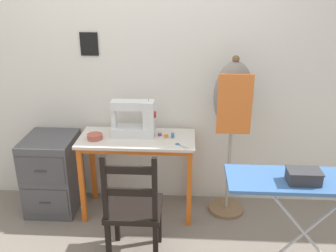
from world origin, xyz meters
TOP-DOWN VIEW (x-y plane):
  - ground_plane at (0.00, 0.00)m, footprint 14.00×14.00m
  - wall_back at (-0.00, 0.52)m, footprint 10.00×0.06m
  - sewing_table at (0.00, 0.21)m, footprint 0.99×0.45m
  - sewing_machine at (-0.01, 0.27)m, footprint 0.38×0.15m
  - fabric_bowl at (-0.35, 0.18)m, footprint 0.13×0.13m
  - scissors at (0.37, 0.08)m, footprint 0.12×0.12m
  - thread_spool_near_machine at (0.19, 0.27)m, footprint 0.04×0.04m
  - thread_spool_mid_table at (0.25, 0.23)m, footprint 0.04×0.04m
  - thread_spool_far_edge at (0.31, 0.23)m, footprint 0.03×0.03m
  - wooden_chair at (0.05, -0.39)m, footprint 0.40×0.38m
  - filing_cabinet at (-0.78, 0.24)m, footprint 0.44×0.50m
  - dress_form at (0.80, 0.28)m, footprint 0.32×0.32m
  - ironing_board at (1.23, -0.55)m, footprint 1.09×0.35m
  - storage_box at (1.16, -0.59)m, footprint 0.21×0.13m

SIDE VIEW (x-z plane):
  - ground_plane at x=0.00m, z-range 0.00..0.00m
  - filing_cabinet at x=-0.78m, z-range 0.00..0.70m
  - wooden_chair at x=0.05m, z-range -0.03..0.89m
  - sewing_table at x=0.00m, z-range 0.25..0.98m
  - scissors at x=0.37m, z-range 0.73..0.74m
  - thread_spool_near_machine at x=0.19m, z-range 0.73..0.76m
  - thread_spool_mid_table at x=0.25m, z-range 0.73..0.77m
  - thread_spool_far_edge at x=0.31m, z-range 0.73..0.77m
  - fabric_bowl at x=-0.35m, z-range 0.73..0.77m
  - ironing_board at x=1.23m, z-range 0.36..1.17m
  - storage_box at x=1.16m, z-range 0.81..0.90m
  - sewing_machine at x=-0.01m, z-range 0.71..1.04m
  - dress_form at x=0.80m, z-range 0.30..1.73m
  - wall_back at x=0.00m, z-range 0.00..2.55m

